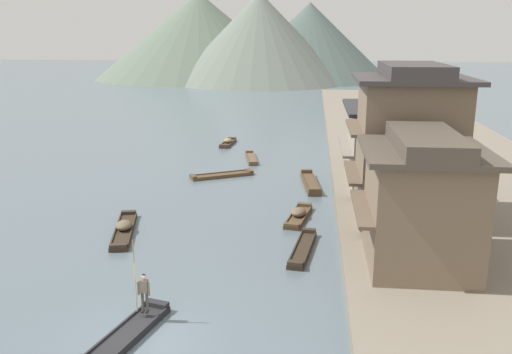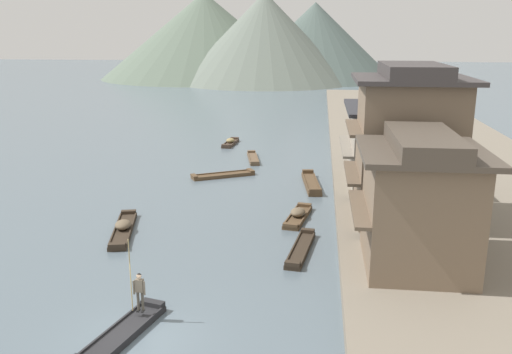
{
  "view_description": "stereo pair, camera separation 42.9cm",
  "coord_description": "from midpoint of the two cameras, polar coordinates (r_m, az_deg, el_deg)",
  "views": [
    {
      "loc": [
        5.96,
        -17.3,
        11.07
      ],
      "look_at": [
        2.39,
        16.55,
        1.92
      ],
      "focal_mm": 38.01,
      "sensor_mm": 36.0,
      "label": 1
    },
    {
      "loc": [
        6.39,
        -17.25,
        11.07
      ],
      "look_at": [
        2.39,
        16.55,
        1.92
      ],
      "focal_mm": 38.01,
      "sensor_mm": 36.0,
      "label": 2
    }
  ],
  "objects": [
    {
      "name": "boat_upstream_distant",
      "position": [
        42.81,
        -3.2,
        0.19
      ],
      "size": [
        4.91,
        3.34,
        0.36
      ],
      "color": "brown",
      "rests_on": "ground"
    },
    {
      "name": "hill_far_east",
      "position": [
        132.3,
        6.3,
        14.0
      ],
      "size": [
        38.22,
        38.22,
        17.76
      ],
      "primitive_type": "cone",
      "color": "#4C5B56",
      "rests_on": "ground"
    },
    {
      "name": "boat_moored_nearest",
      "position": [
        55.03,
        -2.49,
        3.66
      ],
      "size": [
        1.22,
        4.17,
        0.66
      ],
      "color": "#423328",
      "rests_on": "ground"
    },
    {
      "name": "house_waterfront_nearest",
      "position": [
        25.44,
        17.24,
        -2.53
      ],
      "size": [
        5.74,
        6.36,
        6.14
      ],
      "color": "#75604C",
      "rests_on": "riverbank_right"
    },
    {
      "name": "house_waterfront_tall",
      "position": [
        38.93,
        13.52,
        3.67
      ],
      "size": [
        5.54,
        8.33,
        6.14
      ],
      "color": "gray",
      "rests_on": "riverbank_right"
    },
    {
      "name": "boat_midriver_drifting",
      "position": [
        28.48,
        5.15,
        -7.59
      ],
      "size": [
        1.47,
        4.97,
        0.43
      ],
      "color": "#33281E",
      "rests_on": "ground"
    },
    {
      "name": "boat_moored_far",
      "position": [
        31.86,
        -13.42,
        -5.3
      ],
      "size": [
        2.27,
        5.83,
        0.7
      ],
      "color": "#33281E",
      "rests_on": "ground"
    },
    {
      "name": "ground_plane",
      "position": [
        21.42,
        -11.51,
        -16.4
      ],
      "size": [
        400.0,
        400.0,
        0.0
      ],
      "primitive_type": "plane",
      "color": "slate"
    },
    {
      "name": "house_waterfront_second",
      "position": [
        31.4,
        16.04,
        3.27
      ],
      "size": [
        6.49,
        6.23,
        8.74
      ],
      "color": "#75604C",
      "rests_on": "riverbank_right"
    },
    {
      "name": "boatman_person",
      "position": [
        21.96,
        -11.66,
        -11.33
      ],
      "size": [
        0.57,
        0.26,
        3.04
      ],
      "color": "black",
      "rests_on": "boat_foreground_poled"
    },
    {
      "name": "hill_far_west",
      "position": [
        124.34,
        1.02,
        14.42
      ],
      "size": [
        39.44,
        39.44,
        19.5
      ],
      "primitive_type": "cone",
      "color": "slate",
      "rests_on": "ground"
    },
    {
      "name": "boat_midriver_upstream",
      "position": [
        48.41,
        -0.06,
        1.97
      ],
      "size": [
        1.68,
        4.73,
        0.38
      ],
      "color": "brown",
      "rests_on": "ground"
    },
    {
      "name": "boat_foreground_poled",
      "position": [
        21.63,
        -13.36,
        -15.76
      ],
      "size": [
        2.22,
        4.79,
        0.42
      ],
      "color": "#232326",
      "rests_on": "ground"
    },
    {
      "name": "boat_moored_third",
      "position": [
        40.42,
        6.14,
        -0.69
      ],
      "size": [
        1.65,
        5.75,
        0.55
      ],
      "color": "brown",
      "rests_on": "ground"
    },
    {
      "name": "riverbank_right",
      "position": [
        49.57,
        18.66,
        1.73
      ],
      "size": [
        18.0,
        110.0,
        0.68
      ],
      "primitive_type": "cube",
      "color": "slate",
      "rests_on": "ground"
    },
    {
      "name": "hill_far_centre",
      "position": [
        138.16,
        -5.33,
        14.6
      ],
      "size": [
        50.9,
        50.9,
        20.37
      ],
      "primitive_type": "cone",
      "color": "#5B6B5B",
      "rests_on": "ground"
    },
    {
      "name": "boat_moored_second",
      "position": [
        33.23,
        4.8,
        -4.04
      ],
      "size": [
        1.69,
        4.37,
        0.69
      ],
      "color": "brown",
      "rests_on": "ground"
    }
  ]
}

